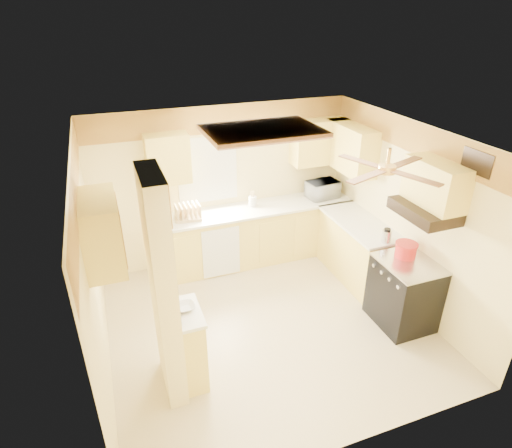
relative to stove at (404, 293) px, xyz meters
name	(u,v)px	position (x,y,z in m)	size (l,w,h in m)	color
floor	(268,324)	(-1.67, 0.55, -0.46)	(4.00, 4.00, 0.00)	#CCB58D
ceiling	(271,140)	(-1.67, 0.55, 2.04)	(4.00, 4.00, 0.00)	white
wall_back	(224,186)	(-1.67, 2.45, 0.79)	(4.00, 4.00, 0.00)	#FBE599
wall_front	(355,349)	(-1.67, -1.35, 0.79)	(4.00, 4.00, 0.00)	#FBE599
wall_left	(92,275)	(-3.67, 0.55, 0.79)	(3.80, 3.80, 0.00)	#FBE599
wall_right	(407,216)	(0.33, 0.55, 0.79)	(3.80, 3.80, 0.00)	#FBE599
wallpaper_border	(222,119)	(-1.67, 2.43, 1.84)	(4.00, 0.02, 0.40)	#EFB846
partition_column	(163,291)	(-3.02, 0.00, 0.79)	(0.20, 0.70, 2.50)	#FBE599
partition_ledge	(191,347)	(-2.80, 0.00, -0.01)	(0.25, 0.55, 0.90)	#F5E15E
ledge_top	(188,313)	(-2.80, 0.00, 0.46)	(0.28, 0.58, 0.04)	silver
lower_cabinets_back	(260,234)	(-1.17, 2.15, -0.01)	(3.00, 0.60, 0.90)	#F5E15E
lower_cabinets_right	(357,250)	(0.03, 1.15, -0.01)	(0.60, 1.40, 0.90)	#F5E15E
countertop_back	(260,208)	(-1.17, 2.14, 0.46)	(3.04, 0.64, 0.04)	silver
countertop_right	(360,223)	(0.02, 1.15, 0.46)	(0.64, 1.44, 0.04)	silver
dishwasher_panel	(221,253)	(-1.92, 1.84, -0.03)	(0.58, 0.02, 0.80)	white
window	(207,170)	(-1.92, 2.44, 1.09)	(0.92, 0.02, 1.02)	white
upper_cab_back_left	(168,159)	(-2.52, 2.27, 1.39)	(0.60, 0.35, 0.70)	#F5E15E
upper_cab_back_right	(320,142)	(-0.12, 2.27, 1.39)	(0.90, 0.35, 0.70)	#F5E15E
upper_cab_right	(351,148)	(0.16, 1.80, 1.39)	(0.35, 1.00, 0.70)	#F5E15E
upper_cab_left_wall	(101,232)	(-3.49, 0.30, 1.39)	(0.35, 0.75, 0.70)	#F5E15E
upper_cab_over_stove	(436,184)	(0.16, 0.00, 1.49)	(0.35, 0.76, 0.52)	#F5E15E
stove	(404,293)	(0.00, 0.00, 0.00)	(0.68, 0.77, 0.92)	black
range_hood	(424,211)	(0.07, 0.00, 1.16)	(0.50, 0.76, 0.14)	black
poster_menu	(169,236)	(-2.91, 0.00, 1.39)	(0.02, 0.42, 0.57)	black
poster_nashville	(175,293)	(-2.91, 0.00, 0.74)	(0.02, 0.42, 0.57)	black
ceiling_light_panel	(262,131)	(-1.57, 1.05, 2.00)	(1.35, 0.95, 0.06)	brown
ceiling_fan	(387,169)	(-0.67, -0.15, 1.83)	(1.15, 1.15, 0.26)	gold
vent_grate	(477,162)	(0.31, -0.35, 1.84)	(0.02, 0.40, 0.25)	black
microwave	(323,189)	(-0.08, 2.15, 0.62)	(0.51, 0.34, 0.28)	white
bowl	(185,307)	(-2.81, 0.04, 0.50)	(0.21, 0.21, 0.05)	white
dutch_oven	(406,250)	(0.04, 0.15, 0.55)	(0.28, 0.28, 0.19)	red
kettle	(387,236)	(0.01, 0.52, 0.57)	(0.13, 0.13, 0.20)	silver
dish_rack	(188,214)	(-2.33, 2.13, 0.56)	(0.42, 0.33, 0.22)	#D9B77D
utensil_crock	(253,201)	(-1.27, 2.22, 0.56)	(0.13, 0.13, 0.25)	white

